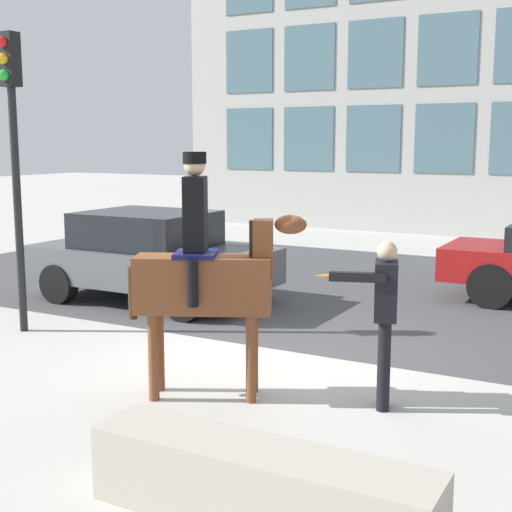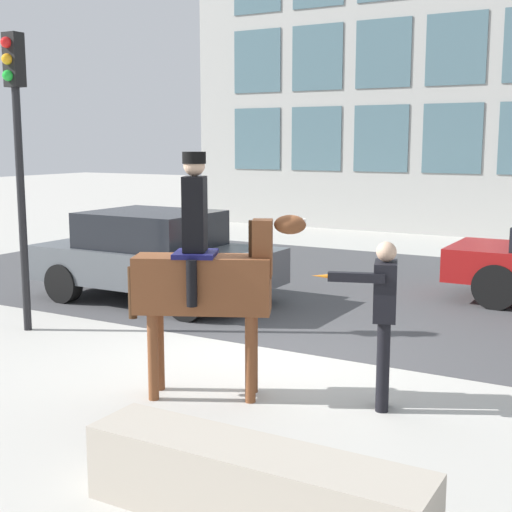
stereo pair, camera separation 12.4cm
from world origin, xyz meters
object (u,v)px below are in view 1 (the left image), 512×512
at_px(pedestrian_bystander, 384,311).
at_px(street_car_near_lane, 151,255).
at_px(mounted_horse_lead, 207,275).
at_px(planter_ledge, 259,487).
at_px(traffic_light, 13,135).

height_order(pedestrian_bystander, street_car_near_lane, pedestrian_bystander).
distance_m(mounted_horse_lead, street_car_near_lane, 4.82).
distance_m(mounted_horse_lead, planter_ledge, 2.83).
bearing_deg(planter_ledge, mounted_horse_lead, 130.28).
bearing_deg(mounted_horse_lead, street_car_near_lane, 108.67).
xyz_separation_m(pedestrian_bystander, planter_ledge, (-0.02, -2.57, -0.72)).
distance_m(street_car_near_lane, planter_ledge, 7.44).
relative_size(mounted_horse_lead, street_car_near_lane, 0.63).
bearing_deg(planter_ledge, traffic_light, 151.31).
xyz_separation_m(mounted_horse_lead, traffic_light, (-3.73, 0.96, 1.46)).
bearing_deg(mounted_horse_lead, pedestrian_bystander, -7.52).
bearing_deg(traffic_light, street_car_near_lane, 80.66).
bearing_deg(pedestrian_bystander, planter_ledge, 71.27).
bearing_deg(planter_ledge, pedestrian_bystander, 89.45).
height_order(mounted_horse_lead, traffic_light, traffic_light).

